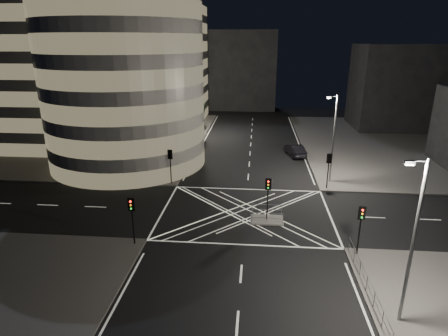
# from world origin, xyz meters

# --- Properties ---
(ground) EXTENTS (120.00, 120.00, 0.00)m
(ground) POSITION_xyz_m (0.00, 0.00, 0.00)
(ground) COLOR black
(ground) RESTS_ON ground
(sidewalk_far_left) EXTENTS (42.00, 42.00, 0.15)m
(sidewalk_far_left) POSITION_xyz_m (-29.00, 27.00, 0.07)
(sidewalk_far_left) COLOR #53504D
(sidewalk_far_left) RESTS_ON ground
(sidewalk_far_right) EXTENTS (42.00, 42.00, 0.15)m
(sidewalk_far_right) POSITION_xyz_m (29.00, 27.00, 0.07)
(sidewalk_far_right) COLOR #53504D
(sidewalk_far_right) RESTS_ON ground
(central_island) EXTENTS (3.00, 2.00, 0.15)m
(central_island) POSITION_xyz_m (2.00, -1.50, 0.07)
(central_island) COLOR slate
(central_island) RESTS_ON ground
(office_tower_curved) EXTENTS (30.00, 29.00, 27.20)m
(office_tower_curved) POSITION_xyz_m (-20.74, 18.74, 12.65)
(office_tower_curved) COLOR gray
(office_tower_curved) RESTS_ON sidewalk_far_left
(office_block_rear) EXTENTS (24.00, 16.00, 22.00)m
(office_block_rear) POSITION_xyz_m (-22.00, 42.00, 11.15)
(office_block_rear) COLOR gray
(office_block_rear) RESTS_ON sidewalk_far_left
(building_right_far) EXTENTS (14.00, 12.00, 15.00)m
(building_right_far) POSITION_xyz_m (26.00, 40.00, 7.65)
(building_right_far) COLOR black
(building_right_far) RESTS_ON sidewalk_far_right
(building_far_end) EXTENTS (18.00, 8.00, 18.00)m
(building_far_end) POSITION_xyz_m (-4.00, 58.00, 9.00)
(building_far_end) COLOR black
(building_far_end) RESTS_ON ground
(tree_a) EXTENTS (4.78, 4.78, 6.97)m
(tree_a) POSITION_xyz_m (-10.50, 9.00, 4.37)
(tree_a) COLOR black
(tree_a) RESTS_ON sidewalk_far_left
(tree_b) EXTENTS (4.26, 4.26, 7.31)m
(tree_b) POSITION_xyz_m (-10.50, 15.00, 5.00)
(tree_b) COLOR black
(tree_b) RESTS_ON sidewalk_far_left
(tree_c) EXTENTS (4.28, 4.28, 7.46)m
(tree_c) POSITION_xyz_m (-10.50, 21.00, 5.13)
(tree_c) COLOR black
(tree_c) RESTS_ON sidewalk_far_left
(tree_d) EXTENTS (5.39, 5.39, 7.74)m
(tree_d) POSITION_xyz_m (-10.50, 27.00, 4.78)
(tree_d) COLOR black
(tree_d) RESTS_ON sidewalk_far_left
(tree_e) EXTENTS (4.14, 4.14, 6.43)m
(tree_e) POSITION_xyz_m (-10.50, 33.00, 4.19)
(tree_e) COLOR black
(tree_e) RESTS_ON sidewalk_far_left
(traffic_signal_fl) EXTENTS (0.55, 0.22, 4.00)m
(traffic_signal_fl) POSITION_xyz_m (-8.80, 6.80, 2.91)
(traffic_signal_fl) COLOR black
(traffic_signal_fl) RESTS_ON sidewalk_far_left
(traffic_signal_nl) EXTENTS (0.55, 0.22, 4.00)m
(traffic_signal_nl) POSITION_xyz_m (-8.80, -6.80, 2.91)
(traffic_signal_nl) COLOR black
(traffic_signal_nl) RESTS_ON sidewalk_near_left
(traffic_signal_fr) EXTENTS (0.55, 0.22, 4.00)m
(traffic_signal_fr) POSITION_xyz_m (8.80, 6.80, 2.91)
(traffic_signal_fr) COLOR black
(traffic_signal_fr) RESTS_ON sidewalk_far_right
(traffic_signal_nr) EXTENTS (0.55, 0.22, 4.00)m
(traffic_signal_nr) POSITION_xyz_m (8.80, -6.80, 2.91)
(traffic_signal_nr) COLOR black
(traffic_signal_nr) RESTS_ON sidewalk_near_right
(traffic_signal_island) EXTENTS (0.55, 0.22, 4.00)m
(traffic_signal_island) POSITION_xyz_m (2.00, -1.50, 2.91)
(traffic_signal_island) COLOR black
(traffic_signal_island) RESTS_ON central_island
(street_lamp_left_near) EXTENTS (1.25, 0.25, 10.00)m
(street_lamp_left_near) POSITION_xyz_m (-9.44, 12.00, 5.54)
(street_lamp_left_near) COLOR slate
(street_lamp_left_near) RESTS_ON sidewalk_far_left
(street_lamp_left_far) EXTENTS (1.25, 0.25, 10.00)m
(street_lamp_left_far) POSITION_xyz_m (-9.44, 30.00, 5.54)
(street_lamp_left_far) COLOR slate
(street_lamp_left_far) RESTS_ON sidewalk_far_left
(street_lamp_right_far) EXTENTS (1.25, 0.25, 10.00)m
(street_lamp_right_far) POSITION_xyz_m (9.44, 9.00, 5.54)
(street_lamp_right_far) COLOR slate
(street_lamp_right_far) RESTS_ON sidewalk_far_right
(street_lamp_right_near) EXTENTS (1.25, 0.25, 10.00)m
(street_lamp_right_near) POSITION_xyz_m (9.44, -14.00, 5.54)
(street_lamp_right_near) COLOR slate
(street_lamp_right_near) RESTS_ON sidewalk_near_right
(railing_near_right) EXTENTS (0.06, 11.70, 1.10)m
(railing_near_right) POSITION_xyz_m (8.30, -12.15, 0.70)
(railing_near_right) COLOR slate
(railing_near_right) RESTS_ON sidewalk_near_right
(railing_island_south) EXTENTS (2.80, 0.06, 1.10)m
(railing_island_south) POSITION_xyz_m (2.00, -2.40, 0.70)
(railing_island_south) COLOR slate
(railing_island_south) RESTS_ON central_island
(railing_island_north) EXTENTS (2.80, 0.06, 1.10)m
(railing_island_north) POSITION_xyz_m (2.00, -0.60, 0.70)
(railing_island_north) COLOR slate
(railing_island_north) RESTS_ON central_island
(sedan) EXTENTS (2.95, 5.39, 1.68)m
(sedan) POSITION_xyz_m (6.44, 19.37, 0.84)
(sedan) COLOR black
(sedan) RESTS_ON ground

